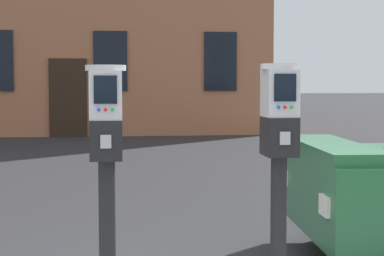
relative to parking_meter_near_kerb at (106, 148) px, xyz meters
The scene contains 2 objects.
parking_meter_near_kerb is the anchor object (origin of this frame).
parking_meter_twin_adjacent 0.95m from the parking_meter_near_kerb, ahead, with size 0.22×0.25×1.43m.
Camera 1 is at (-0.49, -3.58, 1.47)m, focal length 60.34 mm.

